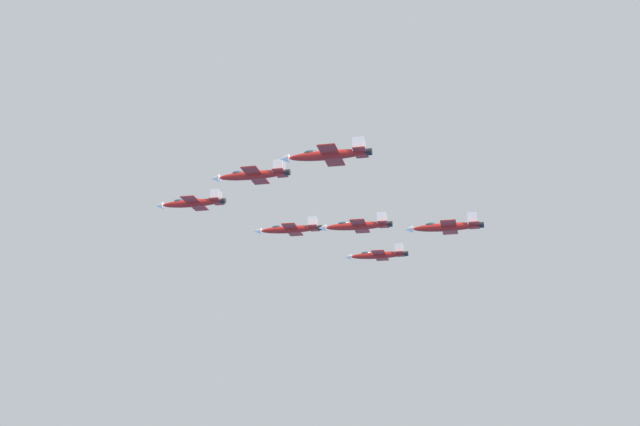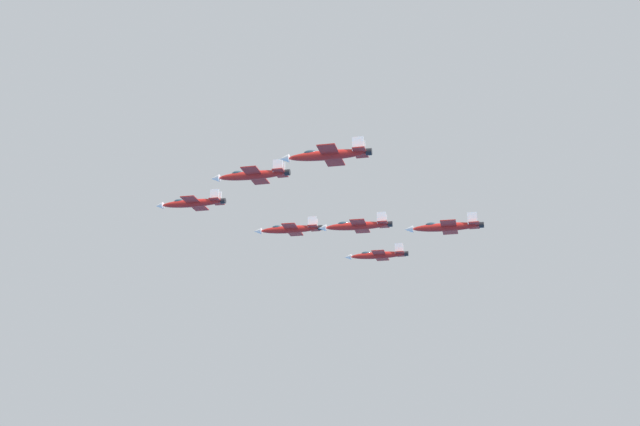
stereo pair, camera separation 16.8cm
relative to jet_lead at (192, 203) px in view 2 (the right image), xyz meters
name	(u,v)px [view 2 (the right image)]	position (x,y,z in m)	size (l,w,h in m)	color
jet_lead	(192,203)	(0.00, 0.00, 0.00)	(17.07, 10.74, 3.61)	red
jet_left_wingman	(252,175)	(-22.15, 12.30, -0.77)	(17.14, 10.76, 3.62)	red
jet_right_wingman	(290,229)	(-15.71, -19.87, -2.59)	(17.00, 10.76, 3.60)	red
jet_left_outer	(327,155)	(-44.29, 24.61, -4.48)	(17.36, 10.93, 3.67)	red
jet_right_outer	(378,255)	(-31.42, -39.75, -5.80)	(16.55, 10.40, 3.49)	red
jet_slot_rear	(357,226)	(-37.86, -7.57, -8.03)	(16.40, 10.37, 3.47)	red
jet_trailing	(446,227)	(-56.79, -11.36, -9.51)	(16.82, 10.60, 3.56)	red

